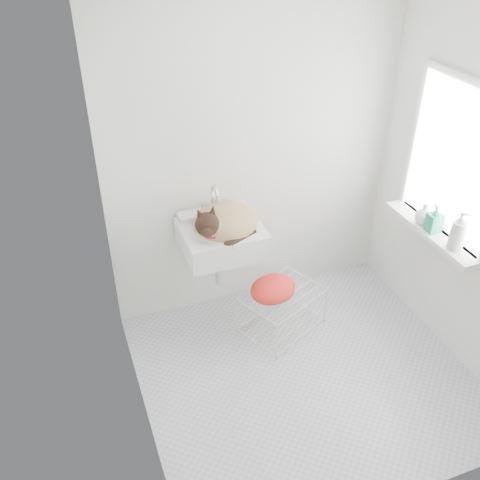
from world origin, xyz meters
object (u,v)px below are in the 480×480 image
object	(u,v)px
sink	(221,227)
wire_rack	(282,313)
bottle_c	(422,223)
bottle_b	(432,231)
bottle_a	(454,248)
cat	(224,223)

from	to	relation	value
sink	wire_rack	xyz separation A→B (m)	(0.39, -0.25, -0.70)
wire_rack	bottle_c	distance (m)	1.21
wire_rack	bottle_b	distance (m)	1.23
bottle_b	bottle_c	xyz separation A→B (m)	(0.00, 0.11, 0.00)
bottle_b	bottle_c	distance (m)	0.11
bottle_a	bottle_c	bearing A→B (deg)	90.00
cat	bottle_a	size ratio (longest dim) A/B	2.24
sink	cat	xyz separation A→B (m)	(0.01, -0.02, 0.04)
wire_rack	bottle_c	bearing A→B (deg)	-11.68
bottle_a	wire_rack	bearing A→B (deg)	150.85
bottle_a	bottle_b	world-z (taller)	bottle_a
sink	bottle_c	distance (m)	1.42
cat	bottle_b	world-z (taller)	cat
wire_rack	cat	bearing A→B (deg)	148.67
sink	bottle_c	xyz separation A→B (m)	(1.35, -0.44, 0.00)
wire_rack	bottle_a	distance (m)	1.30
bottle_a	bottle_c	size ratio (longest dim) A/B	1.49
sink	bottle_b	size ratio (longest dim) A/B	2.87
bottle_c	cat	bearing A→B (deg)	162.28
sink	bottle_c	world-z (taller)	sink
sink	wire_rack	distance (m)	0.84
sink	bottle_a	distance (m)	1.56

